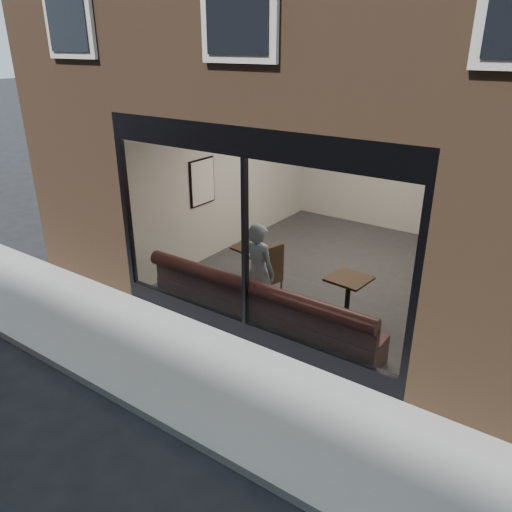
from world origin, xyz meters
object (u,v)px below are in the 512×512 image
Objects in this scene: banquette at (261,315)px; cafe_chair_left at (267,279)px; person at (258,272)px; cafe_table_right at (349,279)px; cafe_table_left at (253,248)px.

banquette is 10.08× the size of cafe_chair_left.
person reaches higher than cafe_table_right.
cafe_table_right is 1.54× the size of cafe_chair_left.
banquette is at bearing -134.92° from cafe_table_right.
banquette is 6.56× the size of cafe_table_right.
cafe_table_left is 1.99m from cafe_table_right.
person reaches higher than cafe_table_left.
person is 2.70× the size of cafe_table_right.
person reaches higher than banquette.
cafe_table_left and cafe_table_right have the same top height.
cafe_table_right is (1.23, 0.75, -0.08)m from person.
banquette is at bearing -50.28° from cafe_table_left.
banquette reaches higher than cafe_chair_left.
cafe_table_left is 0.63m from cafe_chair_left.
cafe_chair_left is at bearing -12.76° from cafe_table_left.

